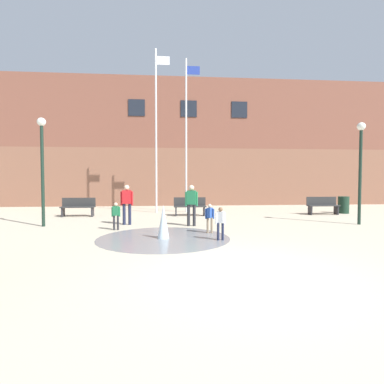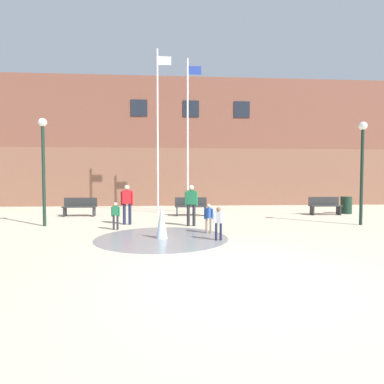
{
  "view_description": "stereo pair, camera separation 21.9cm",
  "coord_description": "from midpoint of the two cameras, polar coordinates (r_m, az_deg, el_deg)",
  "views": [
    {
      "loc": [
        -1.48,
        -5.47,
        1.8
      ],
      "look_at": [
        -0.48,
        6.55,
        1.3
      ],
      "focal_mm": 28.0,
      "sensor_mm": 36.0,
      "label": 1
    },
    {
      "loc": [
        -1.26,
        -5.49,
        1.8
      ],
      "look_at": [
        -0.48,
        6.55,
        1.3
      ],
      "focal_mm": 28.0,
      "sensor_mm": 36.0,
      "label": 2
    }
  ],
  "objects": [
    {
      "name": "trash_can",
      "position": [
        17.87,
        27.61,
        -2.23
      ],
      "size": [
        0.56,
        0.56,
        0.9
      ],
      "primitive_type": "cylinder",
      "color": "#193323",
      "rests_on": "ground"
    },
    {
      "name": "adult_watching",
      "position": [
        11.58,
        0.38,
        -1.92
      ],
      "size": [
        0.5,
        0.29,
        1.59
      ],
      "rotation": [
        0.0,
        0.0,
        2.85
      ],
      "color": "#28282D",
      "rests_on": "ground"
    },
    {
      "name": "child_with_pink_shirt",
      "position": [
        8.92,
        5.78,
        -5.51
      ],
      "size": [
        0.31,
        0.22,
        0.99
      ],
      "rotation": [
        0.0,
        0.0,
        2.55
      ],
      "color": "#1E233D",
      "rests_on": "ground"
    },
    {
      "name": "lamp_post_left_lane",
      "position": [
        12.87,
        -26.04,
        6.09
      ],
      "size": [
        0.32,
        0.32,
        4.15
      ],
      "color": "#192D23",
      "rests_on": "ground"
    },
    {
      "name": "adult_near_bench",
      "position": [
        12.21,
        -11.78,
        -1.74
      ],
      "size": [
        0.5,
        0.21,
        1.59
      ],
      "rotation": [
        0.0,
        0.0,
        3.12
      ],
      "color": "#1E233D",
      "rests_on": "ground"
    },
    {
      "name": "flagpole_left",
      "position": [
        16.75,
        -6.11,
        12.25
      ],
      "size": [
        0.8,
        0.1,
        8.85
      ],
      "color": "silver",
      "rests_on": "ground"
    },
    {
      "name": "library_building",
      "position": [
        23.69,
        -0.39,
        8.67
      ],
      "size": [
        36.0,
        6.05,
        8.79
      ],
      "color": "brown",
      "rests_on": "ground"
    },
    {
      "name": "ground_plane",
      "position": [
        5.93,
        10.18,
        -15.36
      ],
      "size": [
        100.0,
        100.0,
        0.0
      ],
      "primitive_type": "plane",
      "color": "#BCB299"
    },
    {
      "name": "park_bench_under_left_flagpole",
      "position": [
        15.67,
        -20.21,
        -2.6
      ],
      "size": [
        1.6,
        0.44,
        0.91
      ],
      "color": "#28282D",
      "rests_on": "ground"
    },
    {
      "name": "lamp_post_right_lane",
      "position": [
        13.69,
        30.07,
        5.59
      ],
      "size": [
        0.32,
        0.32,
        4.07
      ],
      "color": "#192D23",
      "rests_on": "ground"
    },
    {
      "name": "park_bench_near_trashcan",
      "position": [
        16.8,
        24.32,
        -2.34
      ],
      "size": [
        1.6,
        0.44,
        0.91
      ],
      "color": "#28282D",
      "rests_on": "ground"
    },
    {
      "name": "splash_fountain",
      "position": [
        9.3,
        -5.09,
        -7.15
      ],
      "size": [
        4.08,
        4.08,
        1.03
      ],
      "color": "gray",
      "rests_on": "ground"
    },
    {
      "name": "child_running",
      "position": [
        11.05,
        -13.81,
        -4.04
      ],
      "size": [
        0.31,
        0.16,
        0.99
      ],
      "rotation": [
        0.0,
        0.0,
        -0.16
      ],
      "color": "#28282D",
      "rests_on": "ground"
    },
    {
      "name": "flagpole_right",
      "position": [
        16.73,
        -0.36,
        11.45
      ],
      "size": [
        0.8,
        0.1,
        8.38
      ],
      "color": "silver",
      "rests_on": "ground"
    },
    {
      "name": "child_in_fountain",
      "position": [
        10.08,
        3.81,
        -4.59
      ],
      "size": [
        0.31,
        0.24,
        0.99
      ],
      "rotation": [
        0.0,
        0.0,
        -2.2
      ],
      "color": "#89755B",
      "rests_on": "ground"
    },
    {
      "name": "park_bench_under_right_flagpole",
      "position": [
        14.94,
        0.21,
        -2.7
      ],
      "size": [
        1.6,
        0.44,
        0.91
      ],
      "color": "#28282D",
      "rests_on": "ground"
    }
  ]
}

